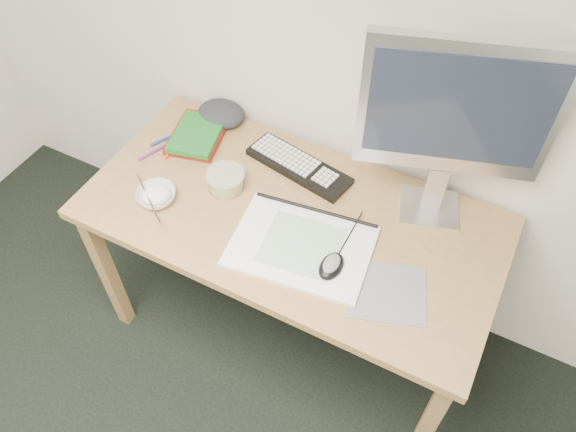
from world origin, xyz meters
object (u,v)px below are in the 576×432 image
object	(u,v)px
rice_bowl	(157,196)
monitor	(457,115)
sketchpad	(301,246)
desk	(291,230)
keyboard	(299,166)

from	to	relation	value
rice_bowl	monitor	bearing A→B (deg)	25.25
sketchpad	rice_bowl	xyz separation A→B (m)	(-0.52, -0.05, 0.01)
desk	rice_bowl	xyz separation A→B (m)	(-0.43, -0.15, 0.10)
keyboard	monitor	size ratio (longest dim) A/B	0.61
sketchpad	monitor	xyz separation A→B (m)	(0.31, 0.34, 0.40)
keyboard	monitor	bearing A→B (deg)	15.32
keyboard	rice_bowl	distance (m)	0.51
sketchpad	monitor	world-z (taller)	monitor
sketchpad	keyboard	xyz separation A→B (m)	(-0.16, 0.31, 0.01)
keyboard	monitor	xyz separation A→B (m)	(0.47, 0.04, 0.39)
monitor	rice_bowl	bearing A→B (deg)	-172.39
keyboard	rice_bowl	bearing A→B (deg)	-124.21
sketchpad	monitor	size ratio (longest dim) A/B	0.68
desk	sketchpad	world-z (taller)	sketchpad
desk	keyboard	size ratio (longest dim) A/B	3.56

